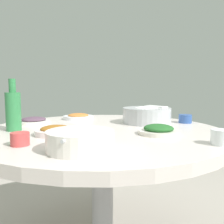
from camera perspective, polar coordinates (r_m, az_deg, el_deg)
round_dining_table at (r=1.28m, az=-2.33°, el=-7.60°), size 1.28×1.28×0.72m
rice_bowl at (r=1.47m, az=8.39°, el=-0.74°), size 0.30×0.30×0.10m
soup_bowl at (r=0.84m, az=-7.64°, el=-6.94°), size 0.24×0.26×0.07m
dish_stirfry at (r=1.14m, az=-13.43°, el=-4.41°), size 0.20×0.20×0.04m
dish_eggplant at (r=1.53m, az=-18.37°, el=-1.98°), size 0.20×0.20×0.04m
dish_greens at (r=1.14m, az=11.18°, el=-4.30°), size 0.20×0.20×0.05m
dish_tofu_braise at (r=1.66m, az=-8.14°, el=-1.11°), size 0.21×0.21×0.04m
green_bottle at (r=1.30m, az=-22.75°, el=0.47°), size 0.08×0.08×0.26m
tea_cup_near at (r=0.97m, az=-21.33°, el=-6.09°), size 0.07×0.07×0.05m
tea_cup_far at (r=1.54m, az=17.27°, el=-1.56°), size 0.08×0.08×0.05m
tea_cup_side at (r=1.00m, az=24.79°, el=-5.55°), size 0.08×0.08×0.06m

